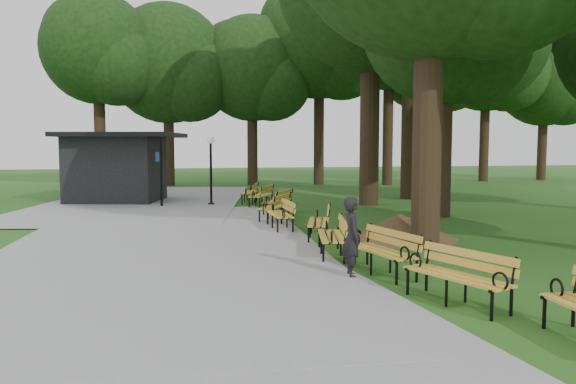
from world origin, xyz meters
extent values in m
plane|color=#1F4F16|center=(0.00, 0.00, 0.00)|extent=(100.00, 100.00, 0.00)
cube|color=gray|center=(-4.00, 3.00, 0.03)|extent=(12.00, 38.00, 0.06)
imported|color=black|center=(-0.25, -1.02, 0.76)|extent=(0.40, 0.58, 1.52)
cylinder|color=black|center=(-2.10, 12.03, 1.30)|extent=(0.10, 0.10, 2.60)
sphere|color=white|center=(-2.10, 12.03, 2.70)|extent=(0.32, 0.32, 0.32)
cone|color=#47301C|center=(2.30, 2.77, 0.34)|extent=(2.57, 2.57, 0.69)
cylinder|color=black|center=(2.43, 1.54, 3.67)|extent=(0.70, 0.70, 7.34)
cylinder|color=black|center=(5.54, 6.84, 3.07)|extent=(0.60, 0.60, 6.15)
sphere|color=black|center=(5.54, 6.84, 6.72)|extent=(5.77, 5.77, 5.77)
cylinder|color=black|center=(4.33, 10.91, 4.22)|extent=(0.80, 0.80, 8.45)
cylinder|color=black|center=(7.08, 13.18, 4.12)|extent=(0.76, 0.76, 8.25)
sphere|color=black|center=(7.08, 13.18, 9.02)|extent=(6.84, 6.84, 6.84)
camera|label=1|loc=(-3.41, -10.76, 2.47)|focal=34.38mm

